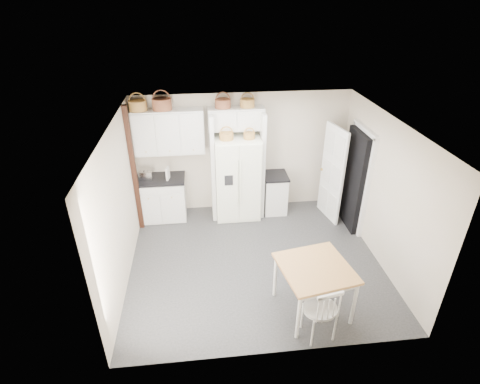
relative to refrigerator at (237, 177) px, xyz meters
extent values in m
plane|color=#282829|center=(0.15, -1.65, -0.90)|extent=(4.50, 4.50, 0.00)
plane|color=white|center=(0.15, -1.65, 1.70)|extent=(4.50, 4.50, 0.00)
plane|color=#C2B396|center=(0.15, 0.35, 0.40)|extent=(4.50, 0.00, 4.50)
plane|color=#C2B396|center=(-2.10, -1.65, 0.40)|extent=(0.00, 4.00, 4.00)
plane|color=#C2B396|center=(2.40, -1.65, 0.40)|extent=(0.00, 4.00, 4.00)
cube|color=white|center=(0.00, 0.00, 0.00)|extent=(0.93, 0.75, 1.79)
cube|color=silver|center=(-1.62, 0.05, -0.44)|extent=(0.98, 0.62, 0.91)
cube|color=silver|center=(0.83, 0.05, -0.47)|extent=(0.48, 0.58, 0.85)
cube|color=#AB6333|center=(0.85, -2.92, -0.48)|extent=(1.17, 1.17, 0.84)
cube|color=silver|center=(0.80, -3.40, -0.39)|extent=(0.56, 0.53, 1.01)
cube|color=black|center=(-1.62, 0.05, 0.04)|extent=(1.03, 0.66, 0.04)
cube|color=black|center=(0.83, 0.05, -0.03)|extent=(0.52, 0.62, 0.04)
cube|color=silver|center=(-1.88, -0.01, 0.15)|extent=(0.30, 0.20, 0.19)
cube|color=maroon|center=(-1.44, -0.03, 0.16)|extent=(0.07, 0.15, 0.21)
cube|color=silver|center=(-1.44, -0.03, 0.19)|extent=(0.07, 0.18, 0.26)
cylinder|color=#94582C|center=(-1.89, 0.18, 1.55)|extent=(0.34, 0.34, 0.19)
cylinder|color=brown|center=(-1.43, 0.18, 1.56)|extent=(0.37, 0.37, 0.22)
cylinder|color=brown|center=(-0.26, 0.18, 1.54)|extent=(0.31, 0.31, 0.17)
cylinder|color=#94582C|center=(0.22, 0.18, 1.54)|extent=(0.29, 0.29, 0.16)
cylinder|color=#94582C|center=(-0.22, -0.10, 0.97)|extent=(0.28, 0.28, 0.15)
cylinder|color=#94582C|center=(0.23, -0.10, 0.96)|extent=(0.23, 0.23, 0.12)
cube|color=silver|center=(-1.35, 0.18, 1.00)|extent=(1.40, 0.34, 0.90)
cube|color=silver|center=(0.00, 0.18, 1.23)|extent=(1.12, 0.34, 0.45)
cube|color=silver|center=(-0.51, 0.05, 0.25)|extent=(0.08, 0.60, 2.30)
cube|color=silver|center=(0.51, 0.05, 0.25)|extent=(0.08, 0.60, 2.30)
cube|color=black|center=(-2.05, -0.30, 0.40)|extent=(0.09, 0.09, 2.60)
cube|color=black|center=(2.31, -0.65, 0.13)|extent=(0.18, 0.85, 2.05)
cube|color=white|center=(1.95, -0.32, 0.13)|extent=(0.21, 0.79, 2.05)
camera|label=1|loc=(-0.73, -7.03, 3.56)|focal=28.00mm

